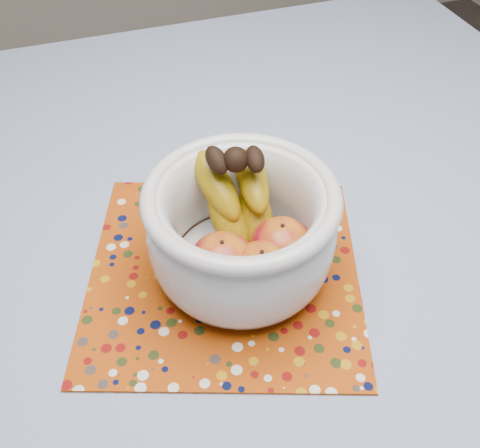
% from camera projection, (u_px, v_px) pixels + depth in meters
% --- Properties ---
extents(table, '(1.20, 1.20, 0.75)m').
position_uv_depth(table, '(264.00, 260.00, 0.89)').
color(table, brown).
rests_on(table, ground).
extents(tablecloth, '(1.32, 1.32, 0.01)m').
position_uv_depth(tablecloth, '(266.00, 223.00, 0.83)').
color(tablecloth, slate).
rests_on(tablecloth, table).
extents(placemat, '(0.46, 0.46, 0.00)m').
position_uv_depth(placemat, '(224.00, 271.00, 0.76)').
color(placemat, '#993908').
rests_on(placemat, tablecloth).
extents(fruit_bowl, '(0.24, 0.25, 0.17)m').
position_uv_depth(fruit_bowl, '(242.00, 226.00, 0.70)').
color(fruit_bowl, silver).
rests_on(fruit_bowl, placemat).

